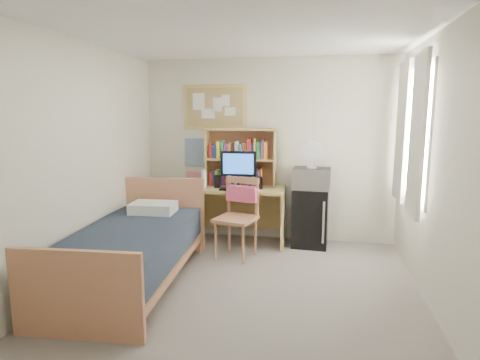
% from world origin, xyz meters
% --- Properties ---
extents(floor, '(3.60, 4.20, 0.02)m').
position_xyz_m(floor, '(0.00, 0.00, -0.01)').
color(floor, gray).
rests_on(floor, ground).
extents(ceiling, '(3.60, 4.20, 0.02)m').
position_xyz_m(ceiling, '(0.00, 0.00, 2.60)').
color(ceiling, white).
rests_on(ceiling, wall_back).
extents(wall_back, '(3.60, 0.04, 2.60)m').
position_xyz_m(wall_back, '(0.00, 2.10, 1.30)').
color(wall_back, silver).
rests_on(wall_back, floor).
extents(wall_front, '(3.60, 0.04, 2.60)m').
position_xyz_m(wall_front, '(0.00, -2.10, 1.30)').
color(wall_front, silver).
rests_on(wall_front, floor).
extents(wall_left, '(0.04, 4.20, 2.60)m').
position_xyz_m(wall_left, '(-1.80, 0.00, 1.30)').
color(wall_left, silver).
rests_on(wall_left, floor).
extents(wall_right, '(0.04, 4.20, 2.60)m').
position_xyz_m(wall_right, '(1.80, 0.00, 1.30)').
color(wall_right, silver).
rests_on(wall_right, floor).
extents(window_unit, '(0.10, 1.40, 1.70)m').
position_xyz_m(window_unit, '(1.75, 1.20, 1.60)').
color(window_unit, white).
rests_on(window_unit, wall_right).
extents(curtain_left, '(0.04, 0.55, 1.70)m').
position_xyz_m(curtain_left, '(1.72, 0.80, 1.60)').
color(curtain_left, silver).
rests_on(curtain_left, wall_right).
extents(curtain_right, '(0.04, 0.55, 1.70)m').
position_xyz_m(curtain_right, '(1.72, 1.60, 1.60)').
color(curtain_right, silver).
rests_on(curtain_right, wall_right).
extents(bulletin_board, '(0.94, 0.03, 0.64)m').
position_xyz_m(bulletin_board, '(-0.78, 2.08, 1.92)').
color(bulletin_board, tan).
rests_on(bulletin_board, wall_back).
extents(poster_wave, '(0.30, 0.01, 0.42)m').
position_xyz_m(poster_wave, '(-1.10, 2.09, 1.25)').
color(poster_wave, '#255295').
rests_on(poster_wave, wall_back).
extents(poster_japan, '(0.28, 0.01, 0.36)m').
position_xyz_m(poster_japan, '(-1.10, 2.09, 0.78)').
color(poster_japan, red).
rests_on(poster_japan, wall_back).
extents(desk, '(1.31, 0.69, 0.80)m').
position_xyz_m(desk, '(-0.35, 1.76, 0.40)').
color(desk, tan).
rests_on(desk, floor).
extents(desk_chair, '(0.63, 0.63, 1.03)m').
position_xyz_m(desk_chair, '(-0.29, 1.18, 0.51)').
color(desk_chair, tan).
rests_on(desk_chair, floor).
extents(mini_fridge, '(0.51, 0.51, 0.81)m').
position_xyz_m(mini_fridge, '(0.64, 1.84, 0.41)').
color(mini_fridge, black).
rests_on(mini_fridge, floor).
extents(bed, '(1.23, 2.25, 0.60)m').
position_xyz_m(bed, '(-1.23, 0.18, 0.30)').
color(bed, '#1C2432').
rests_on(bed, floor).
extents(hutch, '(1.01, 0.29, 0.82)m').
position_xyz_m(hutch, '(-0.36, 1.91, 1.21)').
color(hutch, tan).
rests_on(hutch, desk).
extents(monitor, '(0.49, 0.06, 0.52)m').
position_xyz_m(monitor, '(-0.35, 1.70, 1.06)').
color(monitor, black).
rests_on(monitor, desk).
extents(keyboard, '(0.47, 0.17, 0.02)m').
position_xyz_m(keyboard, '(-0.35, 1.56, 0.81)').
color(keyboard, black).
rests_on(keyboard, desk).
extents(speaker_left, '(0.08, 0.08, 0.18)m').
position_xyz_m(speaker_left, '(-0.65, 1.69, 0.89)').
color(speaker_left, black).
rests_on(speaker_left, desk).
extents(speaker_right, '(0.07, 0.07, 0.17)m').
position_xyz_m(speaker_right, '(-0.05, 1.71, 0.88)').
color(speaker_right, black).
rests_on(speaker_right, desk).
extents(water_bottle, '(0.08, 0.08, 0.26)m').
position_xyz_m(water_bottle, '(-0.83, 1.64, 0.93)').
color(water_bottle, white).
rests_on(water_bottle, desk).
extents(hoodie, '(0.43, 0.23, 0.20)m').
position_xyz_m(hoodie, '(-0.23, 1.38, 0.80)').
color(hoodie, '#DF5576').
rests_on(hoodie, desk_chair).
extents(microwave, '(0.51, 0.40, 0.28)m').
position_xyz_m(microwave, '(0.64, 1.82, 0.95)').
color(microwave, '#B5B5B9').
rests_on(microwave, mini_fridge).
extents(desk_fan, '(0.28, 0.28, 0.33)m').
position_xyz_m(desk_fan, '(0.64, 1.82, 1.26)').
color(desk_fan, white).
rests_on(desk_fan, microwave).
extents(pillow, '(0.56, 0.41, 0.13)m').
position_xyz_m(pillow, '(-1.28, 0.93, 0.66)').
color(pillow, white).
rests_on(pillow, bed).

